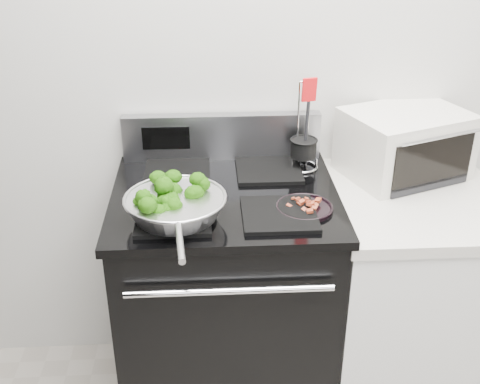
{
  "coord_description": "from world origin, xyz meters",
  "views": [
    {
      "loc": [
        -0.36,
        -0.45,
        1.91
      ],
      "look_at": [
        -0.25,
        1.36,
        0.98
      ],
      "focal_mm": 45.0,
      "sensor_mm": 36.0,
      "label": 1
    }
  ],
  "objects": [
    {
      "name": "gas_range",
      "position": [
        -0.3,
        1.41,
        0.49
      ],
      "size": [
        0.79,
        0.69,
        1.13
      ],
      "color": "black",
      "rests_on": "floor"
    },
    {
      "name": "toaster_oven",
      "position": [
        0.38,
        1.6,
        1.04
      ],
      "size": [
        0.51,
        0.46,
        0.25
      ],
      "rotation": [
        0.0,
        0.0,
        0.37
      ],
      "color": "white",
      "rests_on": "counter"
    },
    {
      "name": "back_wall",
      "position": [
        0.0,
        1.75,
        1.35
      ],
      "size": [
        4.0,
        0.02,
        2.7
      ],
      "primitive_type": "cube",
      "color": "beige",
      "rests_on": "ground"
    },
    {
      "name": "counter",
      "position": [
        0.39,
        1.41,
        0.46
      ],
      "size": [
        0.62,
        0.68,
        0.92
      ],
      "color": "white",
      "rests_on": "floor"
    },
    {
      "name": "broccoli_pile",
      "position": [
        -0.46,
        1.24,
        1.02
      ],
      "size": [
        0.26,
        0.26,
        0.09
      ],
      "primitive_type": null,
      "color": "black",
      "rests_on": "skillet"
    },
    {
      "name": "bacon_plate",
      "position": [
        -0.04,
        1.28,
        0.97
      ],
      "size": [
        0.19,
        0.19,
        0.04
      ],
      "rotation": [
        0.0,
        0.0,
        -0.27
      ],
      "color": "black",
      "rests_on": "gas_range"
    },
    {
      "name": "skillet",
      "position": [
        -0.46,
        1.24,
        1.0
      ],
      "size": [
        0.33,
        0.52,
        0.07
      ],
      "rotation": [
        0.0,
        0.0,
        0.09
      ],
      "color": "silver",
      "rests_on": "gas_range"
    },
    {
      "name": "utensil_holder",
      "position": [
        0.0,
        1.6,
        1.01
      ],
      "size": [
        0.11,
        0.11,
        0.35
      ],
      "rotation": [
        0.0,
        0.0,
        0.2
      ],
      "color": "silver",
      "rests_on": "gas_range"
    }
  ]
}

